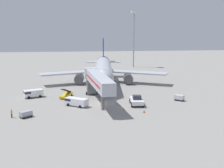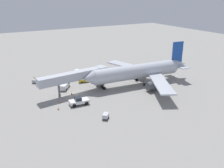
{
  "view_description": "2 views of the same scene",
  "coord_description": "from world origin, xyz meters",
  "px_view_note": "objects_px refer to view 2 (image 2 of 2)",
  "views": [
    {
      "loc": [
        -5.25,
        -69.28,
        18.44
      ],
      "look_at": [
        3.96,
        11.42,
        2.5
      ],
      "focal_mm": 47.51,
      "sensor_mm": 36.0,
      "label": 1
    },
    {
      "loc": [
        69.41,
        -25.44,
        30.87
      ],
      "look_at": [
        4.64,
        11.0,
        2.84
      ],
      "focal_mm": 38.59,
      "sensor_mm": 36.0,
      "label": 2
    }
  ],
  "objects_px": {
    "airplane_at_gate": "(140,71)",
    "baggage_cart_outer_left": "(106,116)",
    "pushback_tug": "(79,101)",
    "safety_cone_alpha": "(61,102)",
    "belt_loader_truck": "(86,80)",
    "jet_bridge": "(77,76)",
    "baggage_cart_near_left": "(36,81)",
    "ground_crew_worker_foreground": "(34,79)",
    "safety_cone_charlie": "(72,93)",
    "service_van_outer_right": "(65,86)",
    "service_van_rear_left": "(79,72)",
    "safety_cone_bravo": "(58,109)"
  },
  "relations": [
    {
      "from": "belt_loader_truck",
      "to": "service_van_outer_right",
      "type": "relative_size",
      "value": 1.05
    },
    {
      "from": "service_van_outer_right",
      "to": "baggage_cart_near_left",
      "type": "xyz_separation_m",
      "value": [
        -10.16,
        -7.68,
        -0.36
      ]
    },
    {
      "from": "pushback_tug",
      "to": "service_van_outer_right",
      "type": "relative_size",
      "value": 1.06
    },
    {
      "from": "airplane_at_gate",
      "to": "jet_bridge",
      "type": "xyz_separation_m",
      "value": [
        -3.48,
        -22.37,
        0.85
      ]
    },
    {
      "from": "service_van_outer_right",
      "to": "safety_cone_bravo",
      "type": "relative_size",
      "value": 7.29
    },
    {
      "from": "jet_bridge",
      "to": "safety_cone_alpha",
      "type": "xyz_separation_m",
      "value": [
        5.4,
        -7.63,
        -5.25
      ]
    },
    {
      "from": "baggage_cart_near_left",
      "to": "ground_crew_worker_foreground",
      "type": "distance_m",
      "value": 2.86
    },
    {
      "from": "airplane_at_gate",
      "to": "pushback_tug",
      "type": "xyz_separation_m",
      "value": [
        5.63,
        -25.79,
        -3.59
      ]
    },
    {
      "from": "service_van_rear_left",
      "to": "safety_cone_charlie",
      "type": "distance_m",
      "value": 19.85
    },
    {
      "from": "safety_cone_bravo",
      "to": "service_van_outer_right",
      "type": "bearing_deg",
      "value": 154.24
    },
    {
      "from": "service_van_outer_right",
      "to": "safety_cone_bravo",
      "type": "distance_m",
      "value": 16.31
    },
    {
      "from": "safety_cone_alpha",
      "to": "safety_cone_charlie",
      "type": "relative_size",
      "value": 0.82
    },
    {
      "from": "belt_loader_truck",
      "to": "service_van_outer_right",
      "type": "distance_m",
      "value": 9.4
    },
    {
      "from": "belt_loader_truck",
      "to": "ground_crew_worker_foreground",
      "type": "distance_m",
      "value": 19.59
    },
    {
      "from": "belt_loader_truck",
      "to": "service_van_rear_left",
      "type": "distance_m",
      "value": 8.75
    },
    {
      "from": "jet_bridge",
      "to": "baggage_cart_near_left",
      "type": "height_order",
      "value": "jet_bridge"
    },
    {
      "from": "service_van_outer_right",
      "to": "safety_cone_alpha",
      "type": "distance_m",
      "value": 11.7
    },
    {
      "from": "safety_cone_bravo",
      "to": "safety_cone_charlie",
      "type": "bearing_deg",
      "value": 140.26
    },
    {
      "from": "belt_loader_truck",
      "to": "baggage_cart_near_left",
      "type": "height_order",
      "value": "belt_loader_truck"
    },
    {
      "from": "safety_cone_alpha",
      "to": "baggage_cart_near_left",
      "type": "bearing_deg",
      "value": -172.27
    },
    {
      "from": "pushback_tug",
      "to": "service_van_outer_right",
      "type": "xyz_separation_m",
      "value": [
        -14.32,
        0.64,
        0.0
      ]
    },
    {
      "from": "safety_cone_alpha",
      "to": "safety_cone_bravo",
      "type": "xyz_separation_m",
      "value": [
        4.06,
        -2.22,
        0.08
      ]
    },
    {
      "from": "ground_crew_worker_foreground",
      "to": "safety_cone_charlie",
      "type": "height_order",
      "value": "ground_crew_worker_foreground"
    },
    {
      "from": "service_van_rear_left",
      "to": "safety_cone_bravo",
      "type": "height_order",
      "value": "service_van_rear_left"
    },
    {
      "from": "jet_bridge",
      "to": "baggage_cart_near_left",
      "type": "relative_size",
      "value": 9.04
    },
    {
      "from": "airplane_at_gate",
      "to": "baggage_cart_outer_left",
      "type": "height_order",
      "value": "airplane_at_gate"
    },
    {
      "from": "pushback_tug",
      "to": "baggage_cart_outer_left",
      "type": "bearing_deg",
      "value": 14.05
    },
    {
      "from": "ground_crew_worker_foreground",
      "to": "belt_loader_truck",
      "type": "bearing_deg",
      "value": 57.85
    },
    {
      "from": "belt_loader_truck",
      "to": "service_van_rear_left",
      "type": "height_order",
      "value": "belt_loader_truck"
    },
    {
      "from": "baggage_cart_outer_left",
      "to": "ground_crew_worker_foreground",
      "type": "height_order",
      "value": "ground_crew_worker_foreground"
    },
    {
      "from": "baggage_cart_outer_left",
      "to": "ground_crew_worker_foreground",
      "type": "relative_size",
      "value": 1.42
    },
    {
      "from": "pushback_tug",
      "to": "safety_cone_alpha",
      "type": "height_order",
      "value": "pushback_tug"
    },
    {
      "from": "airplane_at_gate",
      "to": "baggage_cart_outer_left",
      "type": "relative_size",
      "value": 16.55
    },
    {
      "from": "belt_loader_truck",
      "to": "baggage_cart_outer_left",
      "type": "bearing_deg",
      "value": -13.49
    },
    {
      "from": "airplane_at_gate",
      "to": "baggage_cart_outer_left",
      "type": "distance_m",
      "value": 28.85
    },
    {
      "from": "baggage_cart_near_left",
      "to": "pushback_tug",
      "type": "bearing_deg",
      "value": 16.03
    },
    {
      "from": "baggage_cart_outer_left",
      "to": "baggage_cart_near_left",
      "type": "height_order",
      "value": "baggage_cart_outer_left"
    },
    {
      "from": "ground_crew_worker_foreground",
      "to": "safety_cone_charlie",
      "type": "relative_size",
      "value": 2.45
    },
    {
      "from": "pushback_tug",
      "to": "safety_cone_bravo",
      "type": "height_order",
      "value": "pushback_tug"
    },
    {
      "from": "baggage_cart_outer_left",
      "to": "safety_cone_alpha",
      "type": "bearing_deg",
      "value": -154.97
    },
    {
      "from": "service_van_rear_left",
      "to": "baggage_cart_near_left",
      "type": "relative_size",
      "value": 1.94
    },
    {
      "from": "service_van_rear_left",
      "to": "safety_cone_charlie",
      "type": "xyz_separation_m",
      "value": [
        17.27,
        -9.75,
        -0.78
      ]
    },
    {
      "from": "airplane_at_gate",
      "to": "ground_crew_worker_foreground",
      "type": "xyz_separation_m",
      "value": [
        -21.71,
        -32.7,
        -3.74
      ]
    },
    {
      "from": "jet_bridge",
      "to": "service_van_rear_left",
      "type": "bearing_deg",
      "value": 156.65
    },
    {
      "from": "service_van_outer_right",
      "to": "safety_cone_alpha",
      "type": "bearing_deg",
      "value": -24.59
    },
    {
      "from": "ground_crew_worker_foreground",
      "to": "safety_cone_charlie",
      "type": "bearing_deg",
      "value": 22.07
    },
    {
      "from": "baggage_cart_outer_left",
      "to": "baggage_cart_near_left",
      "type": "relative_size",
      "value": 0.95
    },
    {
      "from": "jet_bridge",
      "to": "pushback_tug",
      "type": "relative_size",
      "value": 4.07
    },
    {
      "from": "baggage_cart_outer_left",
      "to": "safety_cone_charlie",
      "type": "height_order",
      "value": "baggage_cart_outer_left"
    },
    {
      "from": "pushback_tug",
      "to": "safety_cone_alpha",
      "type": "xyz_separation_m",
      "value": [
        -3.71,
        -4.21,
        -0.81
      ]
    }
  ]
}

